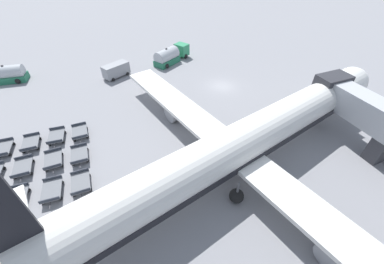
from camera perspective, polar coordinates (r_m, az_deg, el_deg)
ground_plane at (r=39.97m, az=7.24°, el=10.99°), size 500.00×500.00×0.00m
airplane at (r=23.97m, az=12.44°, el=-2.46°), size 42.77×45.02×14.60m
fuel_tanker_primary at (r=47.83m, az=-5.32°, el=17.90°), size 5.60×8.32×3.12m
service_van at (r=44.20m, az=-17.92°, el=14.13°), size 3.38×4.91×2.28m
baggage_dolly_row_near_col_a at (r=34.51m, az=-38.85°, el=-3.17°), size 3.55×2.18×0.92m
baggage_dolly_row_mid_a_col_a at (r=33.48m, az=-34.51°, el=-2.22°), size 3.54×2.12×0.92m
baggage_dolly_row_mid_a_col_b at (r=30.67m, az=-35.79°, el=-6.94°), size 3.52×2.06×0.92m
baggage_dolly_row_mid_a_col_c at (r=27.87m, az=-36.80°, el=-12.79°), size 3.55×2.20×0.92m
baggage_dolly_row_mid_b_col_a at (r=32.91m, az=-30.03°, el=-0.90°), size 3.55×2.23×0.92m
baggage_dolly_row_mid_b_col_b at (r=29.79m, az=-30.59°, el=-5.83°), size 3.51×2.00×0.92m
baggage_dolly_row_mid_b_col_c at (r=26.76m, az=-30.85°, el=-12.05°), size 3.55×2.18×0.92m
baggage_dolly_row_far_col_a at (r=32.27m, az=-25.56°, el=0.01°), size 3.51×2.02×0.92m
baggage_dolly_row_far_col_b at (r=29.06m, az=-25.62°, el=-4.98°), size 3.53×2.07×0.92m
baggage_dolly_row_far_col_c at (r=26.10m, az=-25.36°, el=-11.07°), size 3.52×2.04×0.92m
stand_guidance_stripe at (r=23.14m, az=-8.09°, el=-16.69°), size 4.70×34.77×0.01m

